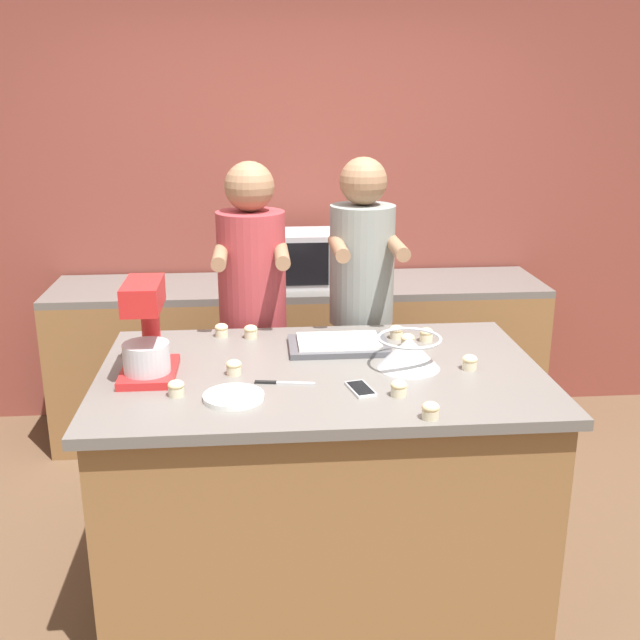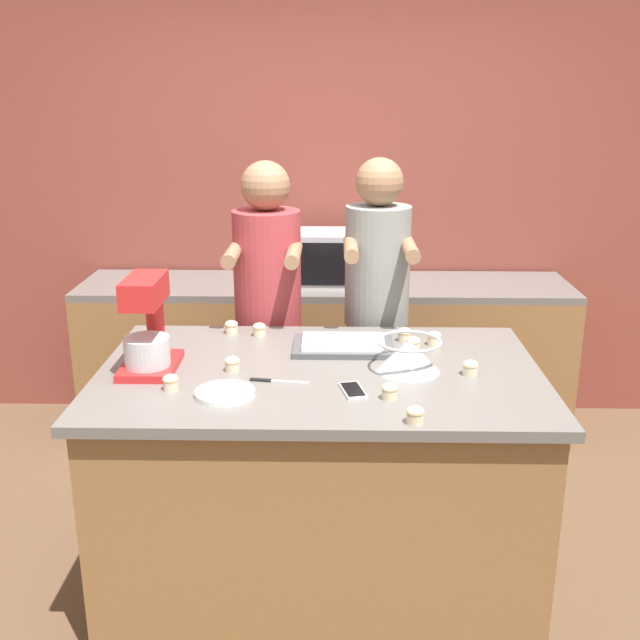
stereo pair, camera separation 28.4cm
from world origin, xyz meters
TOP-DOWN VIEW (x-y plane):
  - ground_plane at (0.00, 0.00)m, footprint 16.00×16.00m
  - back_wall at (0.00, 1.84)m, footprint 10.00×0.06m
  - island_counter at (0.00, 0.00)m, footprint 1.68×1.06m
  - back_counter at (0.00, 1.49)m, footprint 2.80×0.60m
  - person_left at (-0.26, 0.72)m, footprint 0.33×0.50m
  - person_right at (0.25, 0.72)m, footprint 0.32×0.49m
  - stand_mixer at (-0.64, -0.02)m, footprint 0.20×0.30m
  - mixing_bowl at (0.34, -0.01)m, footprint 0.25×0.25m
  - baking_tray at (0.09, 0.23)m, footprint 0.41×0.26m
  - microwave_oven at (0.05, 1.49)m, footprint 0.46×0.34m
  - cell_phone at (0.12, -0.22)m, footprint 0.10×0.16m
  - small_plate at (-0.33, -0.26)m, footprint 0.21×0.21m
  - knife at (-0.16, -0.13)m, footprint 0.22×0.05m
  - cupcake_0 at (0.25, -0.28)m, footprint 0.06×0.06m
  - cupcake_1 at (0.56, -0.05)m, footprint 0.06×0.06m
  - cupcake_2 at (0.35, 0.34)m, footprint 0.06×0.06m
  - cupcake_3 at (0.38, 0.22)m, footprint 0.06×0.06m
  - cupcake_4 at (0.31, -0.47)m, footprint 0.06×0.06m
  - cupcake_5 at (-0.39, 0.43)m, footprint 0.06×0.06m
  - cupcake_6 at (-0.33, -0.03)m, footprint 0.06×0.06m
  - cupcake_7 at (-0.52, -0.21)m, footprint 0.06×0.06m
  - cupcake_8 at (-0.75, 0.22)m, footprint 0.06×0.06m
  - cupcake_9 at (0.47, 0.29)m, footprint 0.06×0.06m
  - cupcake_10 at (-0.27, 0.39)m, footprint 0.06×0.06m

SIDE VIEW (x-z plane):
  - ground_plane at x=0.00m, z-range 0.00..0.00m
  - back_counter at x=0.00m, z-range 0.00..0.91m
  - island_counter at x=0.00m, z-range 0.00..0.96m
  - person_left at x=-0.26m, z-range 0.06..1.73m
  - person_right at x=0.25m, z-range 0.06..1.75m
  - knife at x=-0.16m, z-range 0.96..0.97m
  - cell_phone at x=0.12m, z-range 0.96..0.97m
  - small_plate at x=-0.33m, z-range 0.96..0.98m
  - baking_tray at x=0.09m, z-range 0.96..1.00m
  - cupcake_0 at x=0.25m, z-range 0.96..1.02m
  - cupcake_1 at x=0.56m, z-range 0.96..1.02m
  - cupcake_2 at x=0.35m, z-range 0.96..1.02m
  - cupcake_3 at x=0.38m, z-range 0.96..1.02m
  - cupcake_4 at x=0.31m, z-range 0.96..1.02m
  - cupcake_5 at x=-0.39m, z-range 0.96..1.02m
  - cupcake_6 at x=-0.33m, z-range 0.96..1.02m
  - cupcake_7 at x=-0.52m, z-range 0.96..1.02m
  - cupcake_8 at x=-0.75m, z-range 0.96..1.02m
  - cupcake_9 at x=0.47m, z-range 0.96..1.02m
  - cupcake_10 at x=-0.27m, z-range 0.96..1.02m
  - mixing_bowl at x=0.34m, z-range 0.96..1.09m
  - microwave_oven at x=0.05m, z-range 0.91..1.21m
  - stand_mixer at x=-0.64m, z-range 0.94..1.30m
  - back_wall at x=0.00m, z-range 0.00..2.70m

